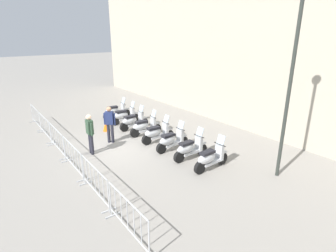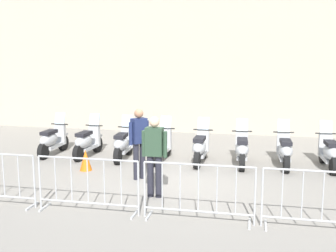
{
  "view_description": "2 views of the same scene",
  "coord_description": "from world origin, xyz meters",
  "px_view_note": "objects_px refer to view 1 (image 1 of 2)",
  "views": [
    {
      "loc": [
        10.02,
        -5.45,
        4.84
      ],
      "look_at": [
        1.27,
        2.03,
        0.91
      ],
      "focal_mm": 28.84,
      "sensor_mm": 36.0,
      "label": 1
    },
    {
      "loc": [
        1.27,
        -9.26,
        2.91
      ],
      "look_at": [
        -0.17,
        1.57,
        1.09
      ],
      "focal_mm": 43.48,
      "sensor_mm": 36.0,
      "label": 2
    }
  ],
  "objects_px": {
    "motorcycle_6": "(189,149)",
    "traffic_cone": "(106,126)",
    "motorcycle_0": "(115,111)",
    "barrier_segment_0": "(36,117)",
    "motorcycle_3": "(144,127)",
    "barrier_segment_3": "(73,158)",
    "motorcycle_4": "(157,133)",
    "barrier_segment_4": "(95,182)",
    "barrier_segment_5": "(128,218)",
    "motorcycle_1": "(124,116)",
    "motorcycle_5": "(171,141)",
    "barrier_segment_1": "(45,127)",
    "officer_mid_plaza": "(90,132)",
    "officer_near_row_end": "(110,122)",
    "motorcycle_7": "(210,158)",
    "motorcycle_2": "(133,121)",
    "street_lamp": "(292,74)",
    "barrier_segment_2": "(57,140)"
  },
  "relations": [
    {
      "from": "motorcycle_2",
      "to": "barrier_segment_2",
      "type": "xyz_separation_m",
      "value": [
        0.33,
        -4.08,
        0.07
      ]
    },
    {
      "from": "motorcycle_4",
      "to": "motorcycle_5",
      "type": "bearing_deg",
      "value": -4.28
    },
    {
      "from": "barrier_segment_1",
      "to": "street_lamp",
      "type": "bearing_deg",
      "value": 28.67
    },
    {
      "from": "barrier_segment_0",
      "to": "traffic_cone",
      "type": "xyz_separation_m",
      "value": [
        3.2,
        2.52,
        -0.25
      ]
    },
    {
      "from": "motorcycle_4",
      "to": "officer_mid_plaza",
      "type": "xyz_separation_m",
      "value": [
        -0.81,
        -2.88,
        0.53
      ]
    },
    {
      "from": "motorcycle_2",
      "to": "barrier_segment_1",
      "type": "relative_size",
      "value": 0.85
    },
    {
      "from": "officer_near_row_end",
      "to": "street_lamp",
      "type": "bearing_deg",
      "value": 24.1
    },
    {
      "from": "barrier_segment_3",
      "to": "motorcycle_7",
      "type": "bearing_deg",
      "value": 50.59
    },
    {
      "from": "motorcycle_1",
      "to": "barrier_segment_0",
      "type": "xyz_separation_m",
      "value": [
        -2.76,
        -3.92,
        0.07
      ]
    },
    {
      "from": "motorcycle_2",
      "to": "motorcycle_4",
      "type": "relative_size",
      "value": 1.0
    },
    {
      "from": "barrier_segment_1",
      "to": "officer_mid_plaza",
      "type": "xyz_separation_m",
      "value": [
        3.23,
        0.86,
        0.46
      ]
    },
    {
      "from": "barrier_segment_5",
      "to": "motorcycle_2",
      "type": "bearing_deg",
      "value": 145.55
    },
    {
      "from": "motorcycle_6",
      "to": "street_lamp",
      "type": "height_order",
      "value": "street_lamp"
    },
    {
      "from": "barrier_segment_1",
      "to": "traffic_cone",
      "type": "relative_size",
      "value": 3.69
    },
    {
      "from": "officer_near_row_end",
      "to": "motorcycle_0",
      "type": "bearing_deg",
      "value": 146.43
    },
    {
      "from": "barrier_segment_1",
      "to": "officer_near_row_end",
      "type": "distance_m",
      "value": 3.41
    },
    {
      "from": "motorcycle_3",
      "to": "motorcycle_6",
      "type": "xyz_separation_m",
      "value": [
        3.4,
        -0.22,
        0.0
      ]
    },
    {
      "from": "motorcycle_4",
      "to": "traffic_cone",
      "type": "bearing_deg",
      "value": -160.23
    },
    {
      "from": "motorcycle_7",
      "to": "barrier_segment_3",
      "type": "distance_m",
      "value": 5.08
    },
    {
      "from": "motorcycle_0",
      "to": "barrier_segment_5",
      "type": "distance_m",
      "value": 10.14
    },
    {
      "from": "motorcycle_7",
      "to": "officer_near_row_end",
      "type": "xyz_separation_m",
      "value": [
        -4.8,
        -1.49,
        0.53
      ]
    },
    {
      "from": "motorcycle_3",
      "to": "motorcycle_1",
      "type": "bearing_deg",
      "value": 174.37
    },
    {
      "from": "motorcycle_0",
      "to": "barrier_segment_0",
      "type": "bearing_deg",
      "value": -112.1
    },
    {
      "from": "motorcycle_0",
      "to": "motorcycle_5",
      "type": "xyz_separation_m",
      "value": [
        5.65,
        -0.52,
        0.0
      ]
    },
    {
      "from": "barrier_segment_3",
      "to": "barrier_segment_4",
      "type": "distance_m",
      "value": 2.12
    },
    {
      "from": "motorcycle_2",
      "to": "barrier_segment_5",
      "type": "height_order",
      "value": "motorcycle_2"
    },
    {
      "from": "motorcycle_5",
      "to": "barrier_segment_1",
      "type": "height_order",
      "value": "motorcycle_5"
    },
    {
      "from": "motorcycle_2",
      "to": "barrier_segment_2",
      "type": "bearing_deg",
      "value": -85.41
    },
    {
      "from": "motorcycle_4",
      "to": "traffic_cone",
      "type": "distance_m",
      "value": 3.14
    },
    {
      "from": "barrier_segment_0",
      "to": "barrier_segment_3",
      "type": "xyz_separation_m",
      "value": [
        6.33,
        -0.48,
        0.0
      ]
    },
    {
      "from": "street_lamp",
      "to": "barrier_segment_4",
      "type": "bearing_deg",
      "value": -118.24
    },
    {
      "from": "barrier_segment_4",
      "to": "motorcycle_0",
      "type": "bearing_deg",
      "value": 145.59
    },
    {
      "from": "barrier_segment_0",
      "to": "motorcycle_2",
      "type": "bearing_deg",
      "value": 44.02
    },
    {
      "from": "motorcycle_1",
      "to": "motorcycle_6",
      "type": "bearing_deg",
      "value": -4.43
    },
    {
      "from": "motorcycle_0",
      "to": "barrier_segment_1",
      "type": "xyz_separation_m",
      "value": [
        0.48,
        -4.18,
        0.07
      ]
    },
    {
      "from": "motorcycle_5",
      "to": "traffic_cone",
      "type": "relative_size",
      "value": 3.13
    },
    {
      "from": "motorcycle_4",
      "to": "motorcycle_5",
      "type": "height_order",
      "value": "same"
    },
    {
      "from": "street_lamp",
      "to": "motorcycle_1",
      "type": "bearing_deg",
      "value": -173.31
    },
    {
      "from": "motorcycle_5",
      "to": "officer_near_row_end",
      "type": "height_order",
      "value": "officer_near_row_end"
    },
    {
      "from": "motorcycle_6",
      "to": "traffic_cone",
      "type": "xyz_separation_m",
      "value": [
        -5.23,
        -0.96,
        -0.18
      ]
    },
    {
      "from": "street_lamp",
      "to": "officer_near_row_end",
      "type": "height_order",
      "value": "street_lamp"
    },
    {
      "from": "barrier_segment_5",
      "to": "motorcycle_0",
      "type": "bearing_deg",
      "value": 151.58
    },
    {
      "from": "motorcycle_3",
      "to": "barrier_segment_3",
      "type": "xyz_separation_m",
      "value": [
        1.31,
        -4.18,
        0.07
      ]
    },
    {
      "from": "barrier_segment_1",
      "to": "officer_mid_plaza",
      "type": "relative_size",
      "value": 1.17
    },
    {
      "from": "motorcycle_1",
      "to": "traffic_cone",
      "type": "distance_m",
      "value": 1.48
    },
    {
      "from": "barrier_segment_3",
      "to": "officer_near_row_end",
      "type": "relative_size",
      "value": 1.17
    },
    {
      "from": "officer_near_row_end",
      "to": "officer_mid_plaza",
      "type": "bearing_deg",
      "value": -64.91
    },
    {
      "from": "motorcycle_3",
      "to": "barrier_segment_0",
      "type": "bearing_deg",
      "value": -143.6
    },
    {
      "from": "motorcycle_1",
      "to": "barrier_segment_3",
      "type": "relative_size",
      "value": 0.85
    },
    {
      "from": "barrier_segment_4",
      "to": "barrier_segment_5",
      "type": "xyz_separation_m",
      "value": [
        2.11,
        -0.16,
        0.0
      ]
    }
  ]
}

